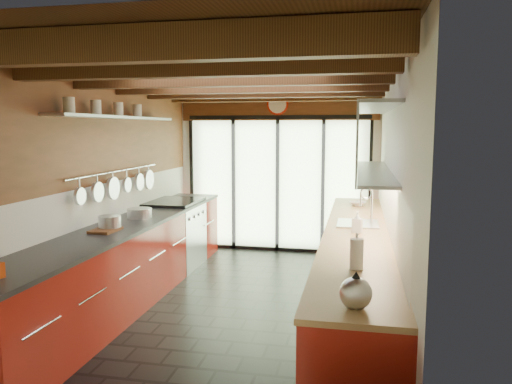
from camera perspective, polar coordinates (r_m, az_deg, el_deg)
ground at (r=5.66m, az=-2.09°, el=-13.14°), size 5.50×5.50×0.00m
room_shell at (r=5.31m, az=-2.17°, el=3.82°), size 5.50×5.50×5.50m
ceiling_beams at (r=5.69m, az=-1.28°, el=12.20°), size 3.14×5.06×4.90m
glass_door at (r=7.95m, az=2.49°, el=5.01°), size 2.95×0.10×2.90m
left_counter at (r=5.94m, az=-14.26°, el=-7.71°), size 0.68×5.00×0.92m
range_stove at (r=7.23m, az=-9.24°, el=-4.82°), size 0.66×0.90×0.97m
right_counter at (r=5.37m, az=11.40°, el=-9.24°), size 0.68×5.00×0.92m
sink_assembly at (r=5.64m, az=11.69°, el=-3.22°), size 0.45×0.52×0.43m
upper_cabinets_right at (r=5.45m, az=13.43°, el=5.78°), size 0.34×3.00×3.00m
left_wall_fixtures at (r=6.06m, az=-15.28°, el=5.40°), size 0.28×2.60×0.96m
pot_large at (r=5.45m, az=-16.37°, el=-3.39°), size 0.30×0.30×0.15m
pot_small at (r=6.09m, az=-13.17°, el=-2.35°), size 0.37×0.37×0.11m
cutting_board at (r=5.37m, az=-16.82°, el=-4.19°), size 0.24×0.33×0.03m
kettle at (r=3.05m, az=11.33°, el=-11.06°), size 0.20×0.24×0.23m
paper_towel at (r=3.84m, az=11.42°, el=-6.99°), size 0.11×0.11×0.28m
soap_bottle at (r=5.20m, az=11.51°, el=-3.36°), size 0.12×0.12×0.21m
bowl at (r=6.99m, az=11.55°, el=-1.31°), size 0.26×0.26×0.06m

